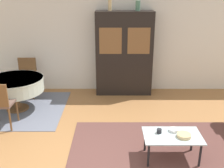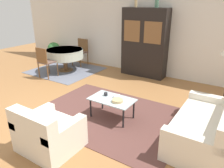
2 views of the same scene
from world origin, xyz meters
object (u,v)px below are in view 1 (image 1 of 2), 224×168
at_px(vase_tall, 110,5).
at_px(display_cabinet, 124,54).
at_px(coffee_table, 172,138).
at_px(dining_chair_far, 27,74).
at_px(bowl_small, 174,130).
at_px(dining_table, 15,85).
at_px(bowl, 184,135).
at_px(cup, 159,131).
at_px(vase_short, 138,6).

bearing_deg(vase_tall, display_cabinet, -0.15).
xyz_separation_m(coffee_table, dining_chair_far, (-3.06, 2.65, 0.17)).
xyz_separation_m(dining_chair_far, bowl_small, (3.11, -2.53, -0.10)).
height_order(display_cabinet, bowl_small, display_cabinet).
bearing_deg(dining_table, bowl, -30.04).
bearing_deg(cup, dining_table, 148.64).
bearing_deg(vase_short, display_cabinet, -179.83).
distance_m(display_cabinet, bowl, 3.05).
bearing_deg(vase_tall, vase_short, 0.00).
xyz_separation_m(bowl, vase_short, (-0.50, 2.89, 1.73)).
bearing_deg(coffee_table, dining_table, 149.41).
height_order(coffee_table, vase_tall, vase_tall).
relative_size(display_cabinet, bowl_small, 13.66).
height_order(dining_table, vase_tall, vase_tall).
bearing_deg(vase_short, dining_chair_far, -176.06).
xyz_separation_m(display_cabinet, bowl_small, (0.69, -2.72, -0.59)).
distance_m(bowl, vase_short, 3.40).
xyz_separation_m(coffee_table, bowl_small, (0.04, 0.12, 0.07)).
relative_size(coffee_table, bowl, 4.16).
bearing_deg(bowl, dining_table, 149.96).
height_order(dining_chair_far, bowl_small, dining_chair_far).
distance_m(dining_chair_far, vase_tall, 2.66).
height_order(coffee_table, vase_short, vase_short).
height_order(coffee_table, dining_table, dining_table).
relative_size(dining_chair_far, vase_tall, 3.38).
height_order(bowl_small, vase_short, vase_short).
bearing_deg(vase_short, coffee_table, -83.27).
relative_size(cup, vase_short, 0.34).
xyz_separation_m(vase_tall, vase_short, (0.65, 0.00, -0.02)).
xyz_separation_m(dining_chair_far, bowl, (3.22, -2.70, -0.10)).
distance_m(coffee_table, bowl_small, 0.14).
relative_size(display_cabinet, vase_tall, 7.46).
bearing_deg(display_cabinet, dining_table, -157.08).
distance_m(dining_chair_far, bowl, 4.21).
bearing_deg(dining_chair_far, coffee_table, 139.16).
xyz_separation_m(bowl, bowl_small, (-0.12, 0.17, -0.01)).
relative_size(coffee_table, vase_tall, 3.24).
relative_size(coffee_table, dining_chair_far, 0.96).
relative_size(cup, bowl, 0.36).
xyz_separation_m(cup, bowl_small, (0.24, 0.05, -0.01)).
relative_size(coffee_table, vase_short, 3.91).
distance_m(dining_chair_far, cup, 3.86).
relative_size(bowl, bowl_small, 1.43).
bearing_deg(vase_tall, bowl_small, -69.15).
xyz_separation_m(dining_chair_far, vase_tall, (2.07, 0.19, 1.66)).
bearing_deg(display_cabinet, cup, -80.90).
bearing_deg(vase_tall, cup, -74.05).
relative_size(vase_tall, vase_short, 1.21).
bearing_deg(display_cabinet, dining_chair_far, -175.58).
height_order(display_cabinet, cup, display_cabinet).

